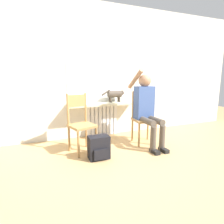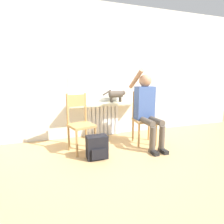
% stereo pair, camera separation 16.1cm
% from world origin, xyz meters
% --- Properties ---
extents(ground_plane, '(12.00, 12.00, 0.00)m').
position_xyz_m(ground_plane, '(0.00, 0.00, 0.00)').
color(ground_plane, tan).
extents(wall_with_window, '(7.00, 0.06, 2.70)m').
position_xyz_m(wall_with_window, '(0.00, 1.23, 1.35)').
color(wall_with_window, silver).
rests_on(wall_with_window, ground_plane).
extents(radiator, '(0.69, 0.08, 0.68)m').
position_xyz_m(radiator, '(-0.00, 1.15, 0.34)').
color(radiator, white).
rests_on(radiator, ground_plane).
extents(windowsill, '(1.46, 0.32, 0.05)m').
position_xyz_m(windowsill, '(0.00, 1.04, 0.70)').
color(windowsill, beige).
rests_on(windowsill, radiator).
extents(window_glass, '(1.40, 0.01, 1.39)m').
position_xyz_m(window_glass, '(0.00, 1.20, 1.42)').
color(window_glass, white).
rests_on(window_glass, windowsill).
extents(chair_left, '(0.47, 0.47, 0.98)m').
position_xyz_m(chair_left, '(-0.60, 0.45, 0.50)').
color(chair_left, '#B2844C').
rests_on(chair_left, ground_plane).
extents(chair_right, '(0.42, 0.42, 0.98)m').
position_xyz_m(chair_right, '(0.60, 0.45, 0.50)').
color(chair_right, '#B2844C').
rests_on(chair_right, ground_plane).
extents(person, '(0.36, 1.01, 1.40)m').
position_xyz_m(person, '(0.59, 0.33, 0.73)').
color(person, brown).
rests_on(person, ground_plane).
extents(cat, '(0.51, 0.14, 0.27)m').
position_xyz_m(cat, '(0.27, 1.05, 0.89)').
color(cat, '#4C4238').
rests_on(cat, windowsill).
extents(backpack, '(0.32, 0.23, 0.36)m').
position_xyz_m(backpack, '(-0.42, 0.05, 0.18)').
color(backpack, black).
rests_on(backpack, ground_plane).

